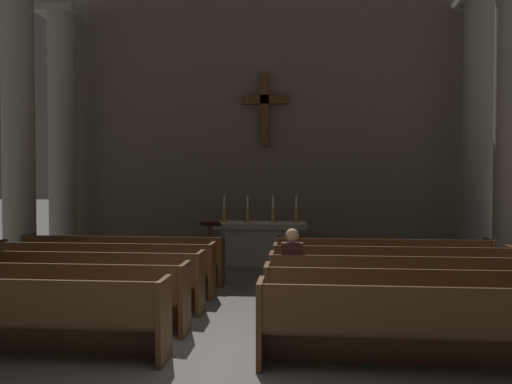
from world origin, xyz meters
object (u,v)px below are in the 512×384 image
object	(u,v)px
pew_left_row_2	(44,296)
pew_left_row_4	(103,269)
lone_worshipper	(292,270)
column_right_fourth	(478,134)
pew_left_row_3	(77,281)
column_left_fourth	(62,137)
candlestick_outer_right	(296,214)
pew_left_row_5	(123,259)
pew_right_row_5	(382,263)
candlestick_outer_left	(224,214)
altar	(260,242)
column_right_third	(512,126)
candlestick_inner_left	(247,214)
pew_right_row_3	(403,287)
pew_right_row_2	(419,304)
lectern	(210,248)
column_left_third	(18,130)
pew_right_row_1	(441,328)
pew_right_row_4	(391,274)
candlestick_inner_right	(273,214)

from	to	relation	value
pew_left_row_2	pew_left_row_4	size ratio (longest dim) A/B	1.00
lone_worshipper	column_right_fourth	bearing A→B (deg)	50.16
pew_left_row_3	column_left_fourth	world-z (taller)	column_left_fourth
pew_left_row_4	candlestick_outer_right	bearing A→B (deg)	46.22
pew_left_row_5	pew_right_row_5	size ratio (longest dim) A/B	1.00
pew_left_row_4	candlestick_outer_left	bearing A→B (deg)	64.97
pew_left_row_4	lone_worshipper	xyz separation A→B (m)	(3.31, -1.00, 0.22)
altar	candlestick_outer_right	size ratio (longest dim) A/B	3.51
column_right_third	column_right_fourth	distance (m)	2.07
altar	candlestick_inner_left	distance (m)	0.74
pew_right_row_3	candlestick_outer_right	size ratio (longest dim) A/B	6.23
pew_right_row_2	lone_worshipper	xyz separation A→B (m)	(-1.62, 1.08, 0.22)
pew_left_row_5	lectern	world-z (taller)	lectern
candlestick_inner_left	lectern	xyz separation A→B (m)	(-0.67, -1.20, -0.66)
pew_right_row_3	column_left_third	size ratio (longest dim) A/B	0.61
pew_right_row_3	altar	distance (m)	5.13
pew_left_row_5	pew_right_row_1	bearing A→B (deg)	-40.08
pew_right_row_2	column_right_fourth	xyz separation A→B (m)	(2.70, 6.26, 2.62)
altar	lone_worshipper	distance (m)	4.54
pew_left_row_2	altar	bearing A→B (deg)	65.99
candlestick_inner_left	candlestick_outer_right	size ratio (longest dim) A/B	1.00
column_left_third	lone_worshipper	bearing A→B (deg)	-27.32
pew_left_row_3	pew_right_row_4	xyz separation A→B (m)	(4.93, 1.04, 0.00)
pew_left_row_5	candlestick_inner_right	world-z (taller)	candlestick_inner_right
lectern	altar	bearing A→B (deg)	51.01
pew_left_row_4	pew_right_row_3	distance (m)	5.04
lone_worshipper	pew_right_row_3	bearing A→B (deg)	-1.38
pew_right_row_5	candlestick_outer_left	world-z (taller)	candlestick_outer_left
pew_right_row_1	candlestick_outer_left	xyz separation A→B (m)	(-3.31, 6.57, 0.73)
column_left_third	lectern	size ratio (longest dim) A/B	5.51
pew_right_row_3	lectern	xyz separation A→B (m)	(-3.44, 3.30, 0.07)
column_right_fourth	lone_worshipper	bearing A→B (deg)	-129.84
lectern	pew_right_row_2	bearing A→B (deg)	-51.59
pew_right_row_2	pew_left_row_4	bearing A→B (deg)	157.18
lectern	pew_left_row_3	bearing A→B (deg)	-114.37
altar	candlestick_inner_left	bearing A→B (deg)	180.00
pew_left_row_2	column_right_third	world-z (taller)	column_right_third
column_left_fourth	lone_worshipper	xyz separation A→B (m)	(6.02, -5.18, -2.40)
pew_left_row_4	column_right_fourth	bearing A→B (deg)	28.71
pew_right_row_4	column_left_third	size ratio (longest dim) A/B	0.61
lectern	lone_worshipper	size ratio (longest dim) A/B	0.87
pew_right_row_5	altar	bearing A→B (deg)	135.51
candlestick_outer_right	lectern	world-z (taller)	candlestick_outer_right
pew_left_row_2	pew_left_row_3	world-z (taller)	same
pew_left_row_5	candlestick_inner_right	xyz separation A→B (m)	(2.76, 2.42, 0.73)
pew_left_row_5	column_right_fourth	distance (m)	8.66
pew_left_row_2	pew_right_row_4	distance (m)	5.35
pew_right_row_1	candlestick_inner_right	world-z (taller)	candlestick_inner_right
pew_right_row_3	lectern	world-z (taller)	lectern
candlestick_outer_left	pew_right_row_5	bearing A→B (deg)	-36.15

